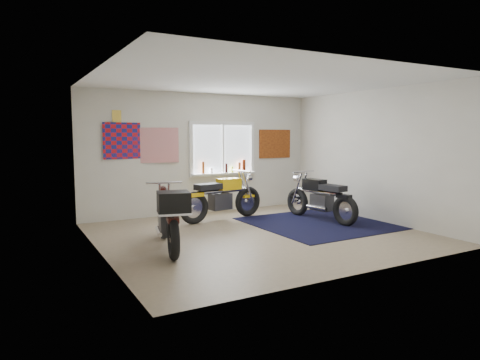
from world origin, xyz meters
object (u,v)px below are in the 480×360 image
yellow_triumph (222,199)px  maroon_tourer (169,217)px  navy_rug (318,223)px  black_chrome_bike (320,199)px

yellow_triumph → maroon_tourer: yellow_triumph is taller
navy_rug → black_chrome_bike: 0.55m
yellow_triumph → black_chrome_bike: (1.76, -1.04, -0.01)m
yellow_triumph → black_chrome_bike: 2.05m
navy_rug → yellow_triumph: yellow_triumph is taller
black_chrome_bike → maroon_tourer: black_chrome_bike is taller
navy_rug → yellow_triumph: 2.03m
yellow_triumph → maroon_tourer: bearing=-144.0°
maroon_tourer → navy_rug: bearing=-68.6°
navy_rug → maroon_tourer: maroon_tourer is taller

